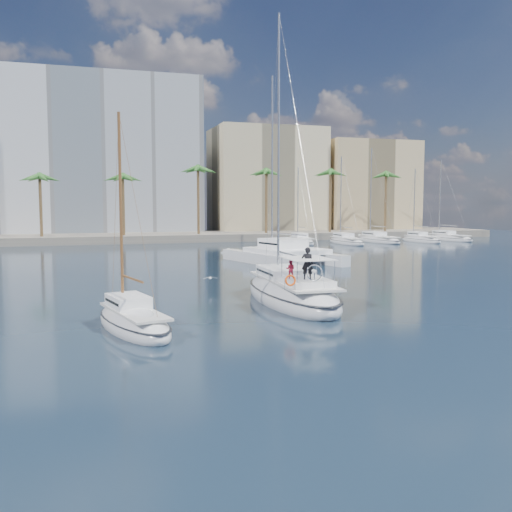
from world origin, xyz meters
name	(u,v)px	position (x,y,z in m)	size (l,w,h in m)	color
ground	(284,302)	(0.00, 0.00, 0.00)	(160.00, 160.00, 0.00)	black
quay	(156,237)	(0.00, 61.00, 0.60)	(120.00, 14.00, 1.20)	gray
building_modern	(78,158)	(-12.00, 73.00, 14.00)	(42.00, 16.00, 28.00)	silver
building_beige	(266,183)	(22.00, 70.00, 10.00)	(20.00, 14.00, 20.00)	beige
building_tan_right	(366,188)	(42.00, 68.00, 9.00)	(18.00, 12.00, 18.00)	tan
palm_centre	(159,176)	(0.00, 57.00, 10.28)	(3.60, 3.60, 12.30)	brown
palm_right	(355,179)	(34.00, 57.00, 10.28)	(3.60, 3.60, 12.30)	brown
main_sloop	(291,293)	(0.44, -0.09, 0.57)	(4.57, 13.12, 19.27)	silver
small_sloop	(133,322)	(-9.72, -5.14, 0.42)	(4.20, 8.24, 11.33)	silver
catamaran	(284,251)	(8.07, 22.11, 1.18)	(10.01, 14.69, 19.35)	silver
seagull	(210,278)	(-3.21, 6.71, 0.79)	(1.07, 0.46, 0.20)	silver
moored_yacht_a	(301,244)	(20.00, 47.00, 0.00)	(2.72, 9.35, 11.90)	silver
moored_yacht_b	(346,244)	(26.50, 45.00, 0.00)	(3.14, 10.78, 13.72)	silver
moored_yacht_c	(378,242)	(33.00, 47.00, 0.00)	(3.55, 12.21, 15.54)	silver
moored_yacht_d	(421,242)	(39.50, 45.00, 0.00)	(2.72, 9.35, 11.90)	silver
moored_yacht_e	(448,240)	(46.00, 47.00, 0.00)	(3.14, 10.78, 13.72)	silver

